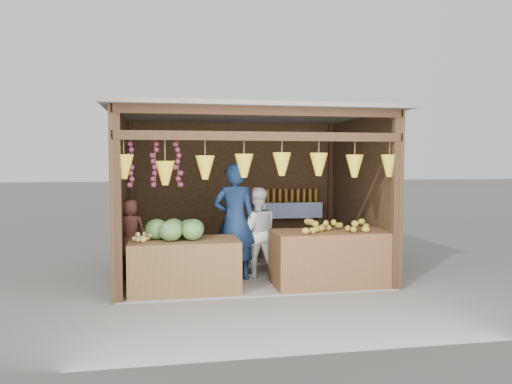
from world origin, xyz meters
The scene contains 12 objects.
ground centered at (0.00, 0.00, 0.00)m, with size 80.00×80.00×0.00m, color #514F49.
stall_structure centered at (-0.03, -0.04, 1.67)m, with size 4.30×3.30×2.66m.
back_shelf centered at (1.05, 1.28, 0.87)m, with size 1.25×0.32×1.32m.
counter_left centered at (-1.07, -1.02, 0.38)m, with size 1.54×0.85×0.75m, color #4E331A.
counter_right centered at (1.11, -1.04, 0.41)m, with size 1.74×0.85×0.82m, color #4D3119.
stool centered at (-1.87, -0.04, 0.15)m, with size 0.31×0.31×0.30m, color black.
man_standing centered at (-0.26, -0.41, 0.92)m, with size 0.67×0.44×1.84m, color #14264C.
woman_standing centered at (0.12, -0.27, 0.72)m, with size 0.70×0.55×1.45m, color silver.
vendor_seated centered at (-1.87, -0.04, 0.78)m, with size 0.47×0.31×0.97m, color brown.
melon_pile centered at (-1.14, -0.96, 0.91)m, with size 1.00×0.50×0.32m, color #124717, non-canonical shape.
tanfruit_pile centered at (-1.64, -1.05, 0.82)m, with size 0.34×0.40×0.13m, color tan, non-canonical shape.
mango_pile centered at (1.16, -1.06, 0.93)m, with size 1.40×0.64×0.22m, color #BE6719, non-canonical shape.
Camera 1 is at (-1.32, -8.10, 1.86)m, focal length 35.00 mm.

